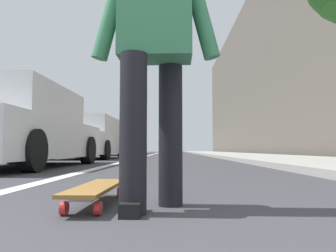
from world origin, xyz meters
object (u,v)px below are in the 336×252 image
skater_person (155,39)px  parked_car_end (133,144)px  parked_car_near (20,129)px  parked_car_far (118,143)px  traffic_light (145,108)px  parked_car_mid (90,139)px  skateboard (97,189)px  pedestrian_distant (125,133)px

skater_person → parked_car_end: (22.71, 2.79, -0.21)m
parked_car_near → parked_car_far: 12.62m
parked_car_end → traffic_light: (-4.16, -1.20, 2.17)m
parked_car_end → parked_car_mid: bearing=179.8°
skater_person → parked_car_mid: 10.38m
parked_car_end → traffic_light: size_ratio=1.03×
skateboard → parked_car_mid: parked_car_mid is taller
parked_car_far → parked_car_end: parked_car_end is taller
parked_car_far → skater_person: bearing=-170.1°
parked_car_far → pedestrian_distant: pedestrian_distant is taller
skater_person → skateboard: bearing=66.7°
skater_person → parked_car_near: (4.27, 2.71, -0.24)m
parked_car_near → parked_car_far: (12.62, 0.23, -0.00)m
parked_car_near → pedestrian_distant: pedestrian_distant is taller
pedestrian_distant → parked_car_mid: bearing=141.9°
parked_car_near → parked_car_far: parked_car_near is taller
parked_car_mid → pedestrian_distant: bearing=-38.1°
parked_car_far → traffic_light: (1.66, -1.36, 2.20)m
parked_car_far → skateboard: bearing=-171.2°
skater_person → parked_car_mid: skater_person is taller
parked_car_near → pedestrian_distant: (7.05, -0.93, 0.28)m
parked_car_end → pedestrian_distant: pedestrian_distant is taller
skateboard → parked_car_far: parked_car_far is taller
skater_person → parked_car_end: skater_person is taller
parked_car_near → parked_car_mid: size_ratio=1.02×
parked_car_far → traffic_light: 3.07m
parked_car_near → parked_car_mid: parked_car_mid is taller
skateboard → parked_car_end: 22.70m
skater_person → pedestrian_distant: bearing=9.0°
skater_person → pedestrian_distant: size_ratio=0.96×
parked_car_far → pedestrian_distant: 5.70m
traffic_light → pedestrian_distant: traffic_light is taller
skater_person → parked_car_far: (16.89, 2.95, -0.24)m
skater_person → parked_car_near: size_ratio=0.35×
parked_car_mid → parked_car_end: 12.72m
parked_car_end → traffic_light: bearing=-163.9°
skateboard → parked_car_near: (4.12, 2.37, 0.61)m
skater_person → pedestrian_distant: 11.46m
skater_person → pedestrian_distant: pedestrian_distant is taller
skateboard → pedestrian_distant: 11.29m
parked_car_end → parked_car_far: bearing=178.5°
pedestrian_distant → skateboard: bearing=-172.6°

